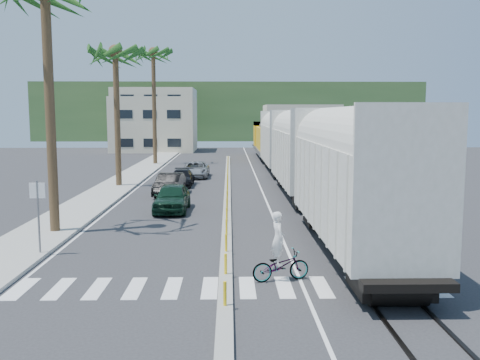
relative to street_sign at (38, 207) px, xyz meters
name	(u,v)px	position (x,y,z in m)	size (l,w,h in m)	color
ground	(226,270)	(7.30, -2.00, -1.97)	(140.00, 140.00, 0.00)	#28282B
sidewalk	(124,181)	(-1.20, 23.00, -1.90)	(3.00, 90.00, 0.15)	gray
rails	(285,177)	(12.30, 26.00, -1.94)	(1.56, 100.00, 0.06)	black
median	(228,189)	(7.30, 17.96, -1.88)	(0.45, 60.00, 0.85)	gray
crosswalk	(225,288)	(7.30, -4.00, -1.97)	(14.00, 2.20, 0.01)	silver
lane_markings	(202,182)	(5.15, 23.00, -1.97)	(9.42, 90.00, 0.01)	silver
freight_train	(292,148)	(12.30, 20.82, 0.93)	(3.00, 60.94, 5.85)	#BBBAAC
palm_trees	(120,43)	(-0.80, 20.70, 8.84)	(3.50, 37.20, 13.75)	brown
street_sign	(38,207)	(0.00, 0.00, 0.00)	(0.60, 0.08, 3.00)	slate
buildings	(190,121)	(0.89, 69.66, 2.39)	(38.00, 27.00, 10.00)	beige
hillside	(229,112)	(7.30, 98.00, 4.03)	(80.00, 20.00, 12.00)	#385628
car_lead	(172,198)	(4.16, 9.63, -1.18)	(1.92, 4.67, 1.59)	black
car_second	(170,184)	(3.33, 15.75, -1.22)	(1.93, 4.65, 1.50)	black
car_third	(182,178)	(3.74, 20.42, -1.34)	(1.85, 4.39, 1.26)	black
car_rear	(196,170)	(4.47, 26.15, -1.29)	(2.33, 4.93, 1.36)	#999B9E
cyclist	(280,259)	(9.12, -3.30, -1.23)	(1.64, 2.30, 2.35)	#9EA0A5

